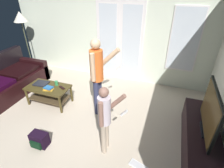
% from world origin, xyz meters
% --- Properties ---
extents(ground_plane, '(5.56, 4.65, 0.02)m').
position_xyz_m(ground_plane, '(0.00, 0.00, -0.01)').
color(ground_plane, beige).
extents(wall_back_with_doors, '(5.56, 0.09, 2.75)m').
position_xyz_m(wall_back_with_doors, '(0.08, 2.29, 1.33)').
color(wall_back_with_doors, silver).
rests_on(wall_back_with_doors, ground_plane).
extents(leather_couch, '(0.99, 2.01, 0.91)m').
position_xyz_m(leather_couch, '(-2.11, 0.54, 0.30)').
color(leather_couch, black).
rests_on(leather_couch, ground_plane).
extents(coffee_table, '(0.95, 0.52, 0.44)m').
position_xyz_m(coffee_table, '(-0.79, 0.55, 0.32)').
color(coffee_table, '#413518').
rests_on(coffee_table, ground_plane).
extents(tv_stand, '(0.49, 1.76, 0.44)m').
position_xyz_m(tv_stand, '(2.38, 0.25, 0.22)').
color(tv_stand, black).
rests_on(tv_stand, ground_plane).
extents(flat_screen_tv, '(0.08, 1.02, 0.74)m').
position_xyz_m(flat_screen_tv, '(2.38, 0.26, 0.81)').
color(flat_screen_tv, black).
rests_on(flat_screen_tv, tv_stand).
extents(person_adult, '(0.57, 0.45, 1.61)m').
position_xyz_m(person_adult, '(0.40, 0.66, 0.96)').
color(person_adult, '#303451').
rests_on(person_adult, ground_plane).
extents(person_child, '(0.42, 0.34, 1.23)m').
position_xyz_m(person_child, '(0.91, -0.25, 0.74)').
color(person_child, tan).
rests_on(person_child, ground_plane).
extents(floor_lamp, '(0.39, 0.39, 1.78)m').
position_xyz_m(floor_lamp, '(-2.45, 1.86, 1.56)').
color(floor_lamp, '#2F261F').
rests_on(floor_lamp, ground_plane).
extents(backpack, '(0.29, 0.22, 0.26)m').
position_xyz_m(backpack, '(-0.20, -0.55, 0.13)').
color(backpack, black).
rests_on(backpack, ground_plane).
extents(laptop_closed, '(0.33, 0.27, 0.03)m').
position_xyz_m(laptop_closed, '(-1.01, 0.60, 0.46)').
color(laptop_closed, '#20212A').
rests_on(laptop_closed, coffee_table).
extents(cup_near_edge, '(0.07, 0.07, 0.10)m').
position_xyz_m(cup_near_edge, '(-0.64, 0.68, 0.49)').
color(cup_near_edge, '#368E4F').
rests_on(cup_near_edge, coffee_table).
extents(tv_remote_black, '(0.18, 0.12, 0.02)m').
position_xyz_m(tv_remote_black, '(-0.46, 0.60, 0.46)').
color(tv_remote_black, black).
rests_on(tv_remote_black, coffee_table).
extents(book_stack, '(0.23, 0.18, 0.06)m').
position_xyz_m(book_stack, '(-0.70, 0.45, 0.47)').
color(book_stack, gold).
rests_on(book_stack, coffee_table).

